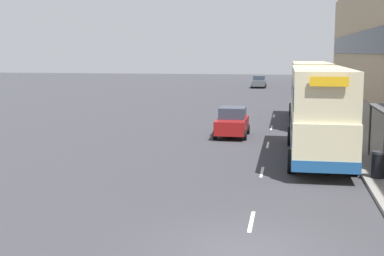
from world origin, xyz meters
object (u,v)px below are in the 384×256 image
(car_0, at_px, (259,82))
(double_decker_bus_ahead, at_px, (310,91))
(double_decker_bus_near, at_px, (319,111))
(car_1, at_px, (232,122))
(litter_bin, at_px, (378,164))

(car_0, bearing_deg, double_decker_bus_ahead, 98.46)
(double_decker_bus_near, bearing_deg, car_1, 127.70)
(car_1, xyz_separation_m, litter_bin, (6.77, -10.21, -0.20))
(car_0, relative_size, car_1, 1.09)
(car_1, bearing_deg, car_0, -89.05)
(double_decker_bus_ahead, height_order, litter_bin, double_decker_bus_ahead)
(car_0, height_order, litter_bin, car_0)
(double_decker_bus_near, distance_m, litter_bin, 4.90)
(double_decker_bus_ahead, bearing_deg, car_1, -121.99)
(car_0, distance_m, car_1, 45.17)
(double_decker_bus_ahead, relative_size, car_0, 2.62)
(car_0, bearing_deg, double_decker_bus_near, 96.06)
(car_0, xyz_separation_m, car_1, (0.75, -45.16, 0.02))
(double_decker_bus_ahead, height_order, car_0, double_decker_bus_ahead)
(double_decker_bus_ahead, distance_m, litter_bin, 18.12)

